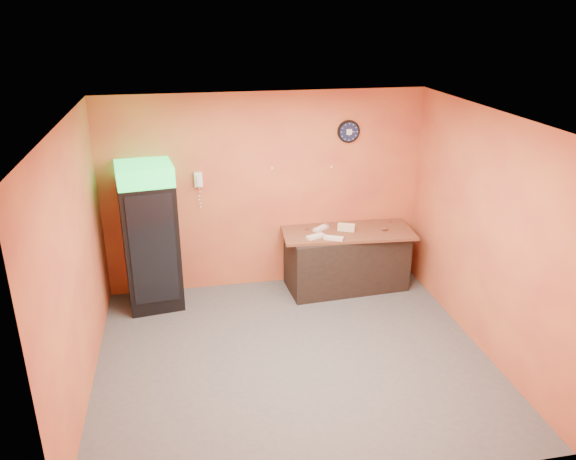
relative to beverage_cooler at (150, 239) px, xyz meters
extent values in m
plane|color=#47474C|center=(1.61, -1.61, -0.97)|extent=(4.50, 4.50, 0.00)
cube|color=#D8783C|center=(1.61, 0.39, 0.43)|extent=(4.50, 0.02, 2.80)
cube|color=#D8783C|center=(-0.64, -1.61, 0.43)|extent=(0.02, 4.00, 2.80)
cube|color=#D8783C|center=(3.86, -1.61, 0.43)|extent=(0.02, 4.00, 2.80)
cube|color=white|center=(1.61, -1.61, 1.83)|extent=(4.50, 4.00, 0.02)
cube|color=black|center=(0.01, 0.04, -0.10)|extent=(0.78, 0.78, 1.74)
cube|color=#1AE34C|center=(0.01, 0.04, 0.89)|extent=(0.78, 0.78, 0.25)
cube|color=black|center=(-0.04, -0.31, -0.03)|extent=(0.57, 0.10, 1.49)
cube|color=black|center=(2.73, 0.02, -0.55)|extent=(1.73, 0.86, 0.84)
cylinder|color=black|center=(2.79, 0.37, 1.25)|extent=(0.31, 0.05, 0.31)
cylinder|color=#0F1433|center=(2.79, 0.34, 1.25)|extent=(0.27, 0.01, 0.27)
cube|color=white|center=(2.79, 0.33, 1.25)|extent=(0.08, 0.00, 0.08)
cube|color=white|center=(0.69, 0.35, 0.68)|extent=(0.11, 0.06, 0.20)
cube|color=white|center=(0.69, 0.30, 0.68)|extent=(0.05, 0.04, 0.16)
cube|color=brown|center=(2.73, 0.02, -0.11)|extent=(1.89, 0.91, 0.04)
cube|color=#F6E0C0|center=(2.70, 0.02, -0.06)|extent=(0.25, 0.17, 0.05)
cube|color=#F6E0C0|center=(2.70, 0.02, -0.01)|extent=(0.25, 0.17, 0.05)
cube|color=silver|center=(2.22, -0.15, -0.07)|extent=(0.28, 0.19, 0.04)
cube|color=silver|center=(2.45, -0.25, -0.07)|extent=(0.28, 0.21, 0.04)
cube|color=silver|center=(2.36, 0.13, -0.07)|extent=(0.26, 0.23, 0.04)
cylinder|color=silver|center=(2.46, 0.19, -0.06)|extent=(0.06, 0.06, 0.06)
camera|label=1|loc=(0.50, -7.06, 2.85)|focal=35.00mm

